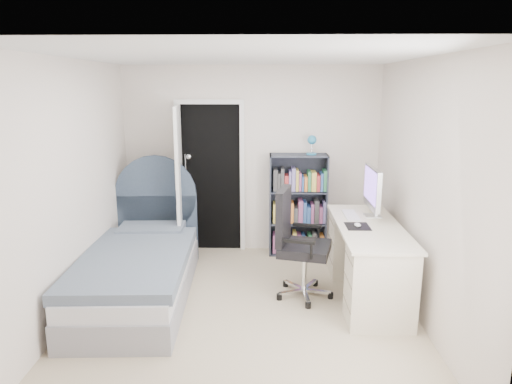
{
  "coord_description": "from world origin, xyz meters",
  "views": [
    {
      "loc": [
        0.21,
        -4.27,
        2.25
      ],
      "look_at": [
        0.1,
        0.39,
        1.15
      ],
      "focal_mm": 32.0,
      "sensor_mm": 36.0,
      "label": 1
    }
  ],
  "objects_px": {
    "desk": "(367,257)",
    "bookcase": "(299,208)",
    "floor_lamp": "(188,212)",
    "bed": "(140,267)",
    "nightstand": "(164,234)",
    "office_chair": "(296,238)"
  },
  "relations": [
    {
      "from": "desk",
      "to": "bookcase",
      "type": "bearing_deg",
      "value": 116.8
    },
    {
      "from": "floor_lamp",
      "to": "bookcase",
      "type": "height_order",
      "value": "bookcase"
    },
    {
      "from": "bookcase",
      "to": "desk",
      "type": "bearing_deg",
      "value": -63.2
    },
    {
      "from": "bed",
      "to": "nightstand",
      "type": "bearing_deg",
      "value": 88.01
    },
    {
      "from": "bed",
      "to": "desk",
      "type": "xyz_separation_m",
      "value": [
        2.45,
        0.03,
        0.13
      ]
    },
    {
      "from": "bed",
      "to": "bookcase",
      "type": "bearing_deg",
      "value": 36.01
    },
    {
      "from": "bed",
      "to": "nightstand",
      "type": "relative_size",
      "value": 4.3
    },
    {
      "from": "desk",
      "to": "office_chair",
      "type": "distance_m",
      "value": 0.79
    },
    {
      "from": "nightstand",
      "to": "bed",
      "type": "bearing_deg",
      "value": -91.99
    },
    {
      "from": "bookcase",
      "to": "nightstand",
      "type": "bearing_deg",
      "value": -170.9
    },
    {
      "from": "nightstand",
      "to": "office_chair",
      "type": "distance_m",
      "value": 1.95
    },
    {
      "from": "nightstand",
      "to": "floor_lamp",
      "type": "bearing_deg",
      "value": 51.89
    },
    {
      "from": "bed",
      "to": "nightstand",
      "type": "height_order",
      "value": "bed"
    },
    {
      "from": "floor_lamp",
      "to": "office_chair",
      "type": "height_order",
      "value": "floor_lamp"
    },
    {
      "from": "bookcase",
      "to": "desk",
      "type": "xyz_separation_m",
      "value": [
        0.65,
        -1.29,
        -0.19
      ]
    },
    {
      "from": "bookcase",
      "to": "office_chair",
      "type": "distance_m",
      "value": 1.28
    },
    {
      "from": "bed",
      "to": "desk",
      "type": "relative_size",
      "value": 1.38
    },
    {
      "from": "bookcase",
      "to": "desk",
      "type": "distance_m",
      "value": 1.45
    },
    {
      "from": "desk",
      "to": "nightstand",
      "type": "bearing_deg",
      "value": 157.5
    },
    {
      "from": "floor_lamp",
      "to": "desk",
      "type": "xyz_separation_m",
      "value": [
        2.15,
        -1.34,
        -0.11
      ]
    },
    {
      "from": "bed",
      "to": "office_chair",
      "type": "distance_m",
      "value": 1.72
    },
    {
      "from": "floor_lamp",
      "to": "desk",
      "type": "relative_size",
      "value": 0.82
    }
  ]
}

